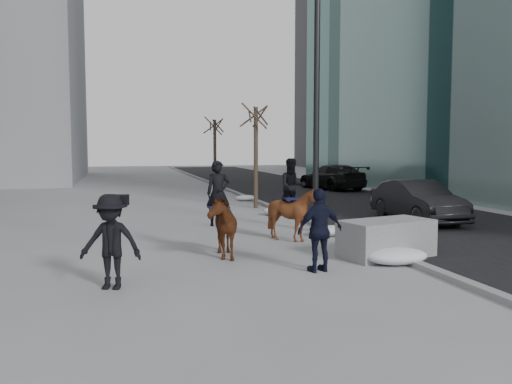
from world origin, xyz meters
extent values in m
plane|color=gray|center=(0.00, 0.00, 0.00)|extent=(120.00, 120.00, 0.00)
cube|color=black|center=(7.00, 10.00, 0.01)|extent=(8.00, 90.00, 0.01)
cube|color=gray|center=(3.00, 10.00, 0.06)|extent=(0.25, 90.00, 0.12)
cube|color=gray|center=(2.85, -0.11, 0.44)|extent=(2.42, 1.63, 0.88)
imported|color=black|center=(6.77, 5.03, 0.72)|extent=(1.62, 4.40, 1.44)
imported|color=black|center=(9.29, 18.82, 0.75)|extent=(2.96, 5.46, 1.50)
imported|color=#47220E|center=(-0.97, 0.91, 0.74)|extent=(0.86, 1.79, 1.49)
imported|color=black|center=(-0.97, 1.06, 1.50)|extent=(0.58, 0.39, 1.56)
cube|color=#10183B|center=(-0.97, 1.06, 1.17)|extent=(0.50, 0.57, 0.06)
imported|color=#462A0E|center=(1.40, 2.46, 0.75)|extent=(1.28, 1.42, 1.50)
imported|color=black|center=(1.40, 2.61, 1.50)|extent=(0.79, 0.63, 1.56)
cube|color=#0F1137|center=(1.40, 2.61, 1.18)|extent=(0.51, 0.59, 0.06)
imported|color=black|center=(0.77, -1.13, 0.88)|extent=(1.08, 0.58, 1.75)
cylinder|color=#EA590D|center=(0.72, -0.58, 1.15)|extent=(0.04, 0.18, 0.07)
imported|color=black|center=(-3.44, -1.45, 0.88)|extent=(1.28, 0.97, 1.75)
cube|color=black|center=(-3.29, -1.20, 1.62)|extent=(0.41, 0.32, 0.20)
cylinder|color=black|center=(2.60, 3.94, 4.50)|extent=(0.18, 0.18, 9.00)
ellipsoid|color=silver|center=(2.70, 13.53, 0.14)|extent=(1.08, 0.68, 0.27)
ellipsoid|color=silver|center=(2.70, -0.89, 0.18)|extent=(1.43, 0.91, 0.36)
ellipsoid|color=silver|center=(2.70, 3.06, 0.15)|extent=(1.18, 0.75, 0.30)
ellipsoid|color=silver|center=(2.70, 7.94, 0.17)|extent=(1.33, 0.85, 0.34)
camera|label=1|loc=(-3.31, -11.60, 2.63)|focal=38.00mm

